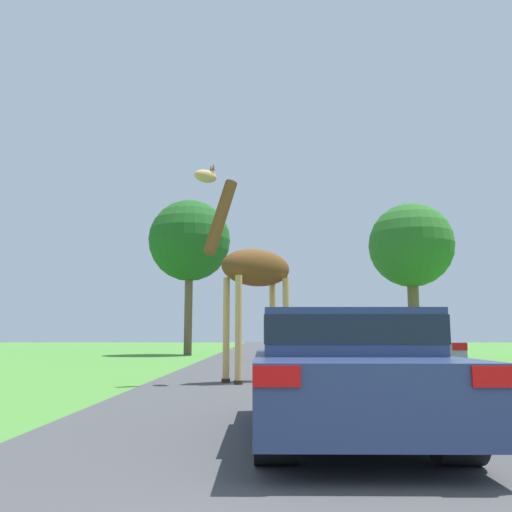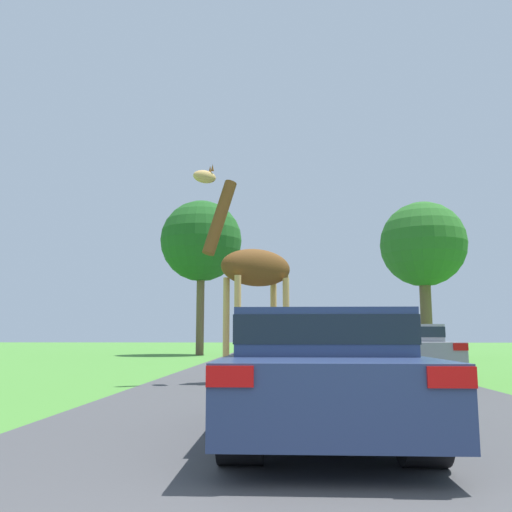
% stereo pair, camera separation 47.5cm
% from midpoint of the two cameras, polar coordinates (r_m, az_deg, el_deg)
% --- Properties ---
extents(road, '(7.23, 120.00, 0.00)m').
position_cam_midpoint_polar(road, '(31.79, 2.07, -10.27)').
color(road, '#424244').
rests_on(road, ground).
extents(giraffe_near_road, '(2.42, 1.74, 5.00)m').
position_cam_midpoint_polar(giraffe_near_road, '(12.75, -1.52, -1.53)').
color(giraffe_near_road, tan).
rests_on(giraffe_near_road, ground).
extents(car_lead_maroon, '(1.88, 4.12, 1.33)m').
position_cam_midpoint_polar(car_lead_maroon, '(6.00, 6.87, -11.73)').
color(car_lead_maroon, navy).
rests_on(car_lead_maroon, ground).
extents(car_queue_right, '(1.71, 4.70, 1.33)m').
position_cam_midpoint_polar(car_queue_right, '(14.39, 13.93, -9.46)').
color(car_queue_right, gray).
rests_on(car_queue_right, ground).
extents(car_queue_left, '(1.86, 4.17, 1.35)m').
position_cam_midpoint_polar(car_queue_left, '(22.28, 6.54, -9.19)').
color(car_queue_left, '#144C28').
rests_on(car_queue_left, ground).
extents(car_far_ahead, '(1.94, 4.42, 1.39)m').
position_cam_midpoint_polar(car_far_ahead, '(27.90, 7.61, -8.95)').
color(car_far_ahead, silver).
rests_on(car_far_ahead, ground).
extents(tree_left_edge, '(4.14, 4.14, 7.56)m').
position_cam_midpoint_polar(tree_left_edge, '(27.72, 15.54, 1.00)').
color(tree_left_edge, brown).
rests_on(tree_left_edge, ground).
extents(tree_centre_back, '(4.55, 4.55, 8.60)m').
position_cam_midpoint_polar(tree_centre_back, '(30.58, -7.45, 1.55)').
color(tree_centre_back, brown).
rests_on(tree_centre_back, ground).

